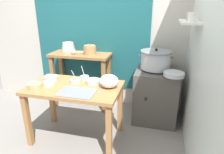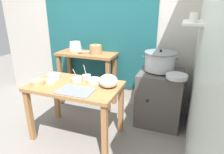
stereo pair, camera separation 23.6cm
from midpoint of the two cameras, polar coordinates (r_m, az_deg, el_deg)
ground_plane at (r=2.80m, az=-12.25°, el=-16.15°), size 9.00×9.00×0.00m
wall_back at (r=3.26m, az=-3.99°, el=14.30°), size 4.40×0.12×2.60m
wall_right at (r=2.23m, az=22.33°, el=10.07°), size 0.30×3.20×2.60m
prep_table at (r=2.47m, az=-13.29°, el=-4.98°), size 1.10×0.66×0.72m
back_shelf_table at (r=3.27m, az=-10.98°, el=2.81°), size 0.96×0.40×0.90m
stove_block at (r=2.97m, az=10.17°, el=-5.10°), size 0.60×0.61×0.78m
steamer_pot at (r=2.81m, az=10.04°, el=4.86°), size 0.48×0.43×0.29m
clay_pot at (r=3.13m, az=-8.55°, el=7.66°), size 0.19×0.19×0.16m
bowl_stack_enamel at (r=3.29m, az=-14.43°, el=7.97°), size 0.22×0.22×0.17m
ladle at (r=3.17m, az=-12.84°, el=6.94°), size 0.26×0.09×0.07m
serving_tray at (r=2.24m, az=-13.00°, el=-4.41°), size 0.40×0.28×0.01m
plastic_bag at (r=2.30m, az=-3.80°, el=-1.22°), size 0.22×0.20×0.16m
wide_pan at (r=2.59m, az=14.83°, el=0.75°), size 0.26×0.26×0.05m
prep_bowl_0 at (r=2.50m, az=-23.82°, el=-2.31°), size 0.16×0.16×0.06m
prep_bowl_1 at (r=2.52m, az=-13.13°, el=-1.06°), size 0.13×0.13×0.17m
prep_bowl_2 at (r=2.60m, az=-10.48°, el=-0.14°), size 0.11×0.11×0.18m
prep_bowl_3 at (r=2.53m, az=-20.29°, el=-1.71°), size 0.12×0.12×0.05m
prep_bowl_4 at (r=2.67m, az=-19.55°, el=-0.35°), size 0.17×0.17×0.06m
prep_bowl_5 at (r=2.46m, az=-8.22°, el=-1.25°), size 0.18×0.18×0.05m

